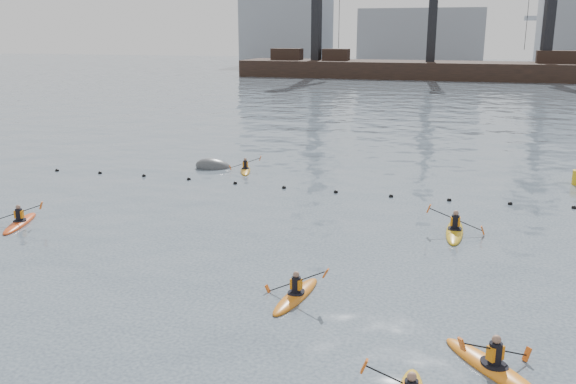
# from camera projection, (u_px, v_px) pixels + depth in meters

# --- Properties ---
(float_line) EXTENTS (33.24, 0.73, 0.24)m
(float_line) POSITION_uv_depth(u_px,v_px,m) (310.00, 189.00, 33.86)
(float_line) COLOR black
(float_line) RESTS_ON ground
(barge_pier) EXTENTS (72.00, 19.30, 29.50)m
(barge_pier) POSITION_uv_depth(u_px,v_px,m) (428.00, 68.00, 114.38)
(barge_pier) COLOR black
(barge_pier) RESTS_ON ground
(skyline) EXTENTS (141.00, 28.00, 22.00)m
(skyline) POSITION_uv_depth(u_px,v_px,m) (452.00, 29.00, 149.17)
(skyline) COLOR gray
(skyline) RESTS_ON ground
(kayaker_0) EXTENTS (2.28, 3.32, 1.33)m
(kayaker_0) POSITION_uv_depth(u_px,v_px,m) (296.00, 295.00, 20.11)
(kayaker_0) COLOR orange
(kayaker_0) RESTS_ON ground
(kayaker_2) EXTENTS (2.20, 3.34, 1.19)m
(kayaker_2) POSITION_uv_depth(u_px,v_px,m) (20.00, 222.00, 27.75)
(kayaker_2) COLOR #CA4013
(kayaker_2) RESTS_ON ground
(kayaker_3) EXTENTS (2.50, 3.64, 1.35)m
(kayaker_3) POSITION_uv_depth(u_px,v_px,m) (455.00, 231.00, 26.55)
(kayaker_3) COLOR gold
(kayaker_3) RESTS_ON ground
(kayaker_4) EXTENTS (2.98, 3.16, 1.37)m
(kayaker_4) POSITION_uv_depth(u_px,v_px,m) (494.00, 367.00, 15.74)
(kayaker_4) COLOR orange
(kayaker_4) RESTS_ON ground
(kayaker_5) EXTENTS (1.96, 3.00, 1.07)m
(kayaker_5) POSITION_uv_depth(u_px,v_px,m) (245.00, 169.00, 38.42)
(kayaker_5) COLOR #C38517
(kayaker_5) RESTS_ON ground
(mooring_buoy) EXTENTS (2.93, 2.31, 1.66)m
(mooring_buoy) POSITION_uv_depth(u_px,v_px,m) (214.00, 168.00, 39.32)
(mooring_buoy) COLOR #3B3D40
(mooring_buoy) RESTS_ON ground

